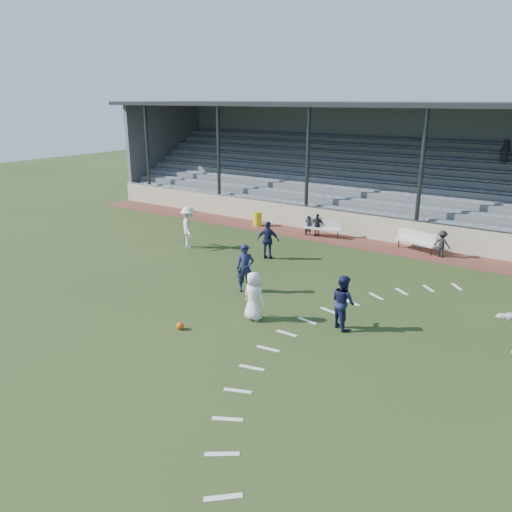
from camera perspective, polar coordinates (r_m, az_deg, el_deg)
The scene contains 17 objects.
ground at distance 16.80m, azimuth -4.87°, elevation -6.36°, with size 90.00×90.00×0.00m, color #283817.
cinder_track at distance 25.30m, azimuth 10.33°, elevation 1.72°, with size 34.00×2.00×0.02m, color #5B2C24.
retaining_wall at distance 26.08m, azimuth 11.37°, elevation 3.48°, with size 34.00×0.18×1.20m, color #C2B595.
bench_left at distance 25.74m, azimuth 7.64°, elevation 3.44°, with size 2.04×0.85×0.95m.
bench_right at distance 24.24m, azimuth 17.82°, elevation 1.86°, with size 2.03×0.98×0.95m.
trash_bin at distance 27.76m, azimuth 0.17°, elevation 4.27°, with size 0.49×0.49×0.78m, color gold.
football at distance 15.65m, azimuth -8.66°, elevation -7.90°, with size 0.23×0.23×0.23m, color #EA510D.
player_white_lead at distance 15.89m, azimuth -0.28°, elevation -4.59°, with size 0.78×0.51×1.60m, color white.
player_navy_lead at distance 18.13m, azimuth -1.25°, elevation -1.43°, with size 0.65×0.43×1.79m, color #161A3D.
player_navy_mid at distance 15.54m, azimuth 9.91°, elevation -5.19°, with size 0.83×0.65×1.71m, color #161A3D.
player_white_wing at distance 23.82m, azimuth -7.71°, elevation 3.28°, with size 1.27×0.73×1.97m, color white.
player_navy_wing at distance 21.94m, azimuth 1.39°, elevation 1.82°, with size 0.99×0.41×1.69m, color #161A3D.
sub_left_near at distance 25.99m, azimuth 6.00°, elevation 3.53°, with size 0.37×0.25×1.03m, color black.
sub_left_far at distance 25.87m, azimuth 7.03°, elevation 3.56°, with size 0.67×0.28×1.15m, color black.
sub_right at distance 23.67m, azimuth 20.49°, elevation 1.32°, with size 0.78×0.45×1.21m, color black.
grandstand at distance 30.09m, azimuth 15.20°, elevation 8.18°, with size 34.60×9.00×6.61m.
penalty_arc at distance 14.76m, azimuth 7.82°, elevation -9.99°, with size 3.89×14.63×0.01m.
Camera 1 is at (9.84, -11.80, 6.79)m, focal length 35.00 mm.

